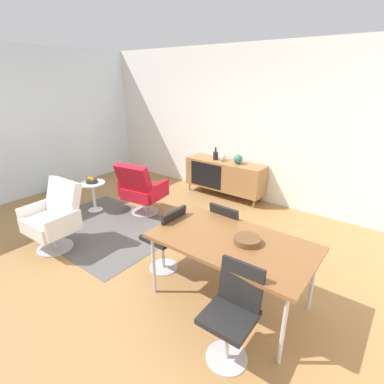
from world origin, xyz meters
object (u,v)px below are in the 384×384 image
at_px(vase_ceramic_small, 216,155).
at_px(dining_chair_front_right, 233,311).
at_px(vase_sculptural_dark, 238,159).
at_px(fruit_bowl, 92,181).
at_px(wooden_bowl_on_table, 247,240).
at_px(armchair_black_shell, 54,216).
at_px(dining_table, 232,244).
at_px(lounge_chair_red, 141,189).
at_px(magazine_stack, 61,189).
at_px(dining_chair_near_window, 166,236).
at_px(sideboard, 224,175).
at_px(vase_cobalt, 223,157).
at_px(dining_chair_back_left, 229,232).
at_px(side_table_round, 93,193).

relative_size(vase_ceramic_small, dining_chair_front_right, 0.28).
height_order(vase_sculptural_dark, fruit_bowl, vase_sculptural_dark).
xyz_separation_m(wooden_bowl_on_table, armchair_black_shell, (-2.61, -0.57, -0.30)).
distance_m(dining_table, lounge_chair_red, 2.51).
height_order(vase_ceramic_small, fruit_bowl, vase_ceramic_small).
relative_size(dining_table, wooden_bowl_on_table, 6.15).
xyz_separation_m(fruit_bowl, magazine_stack, (-1.23, 0.06, -0.45)).
distance_m(dining_chair_near_window, lounge_chair_red, 1.70).
bearing_deg(sideboard, magazine_stack, -144.81).
distance_m(dining_table, fruit_bowl, 3.15).
height_order(vase_cobalt, vase_sculptural_dark, vase_sculptural_dark).
xyz_separation_m(dining_table, fruit_bowl, (-3.11, 0.52, -0.14)).
relative_size(dining_table, dining_chair_back_left, 1.87).
bearing_deg(sideboard, vase_sculptural_dark, 0.39).
distance_m(lounge_chair_red, side_table_round, 0.91).
bearing_deg(wooden_bowl_on_table, dining_table, -162.28).
distance_m(sideboard, dining_chair_front_right, 3.64).
bearing_deg(dining_chair_back_left, vase_cobalt, 124.05).
bearing_deg(vase_sculptural_dark, vase_cobalt, 180.00).
xyz_separation_m(sideboard, magazine_stack, (-2.72, -1.92, -0.34)).
height_order(vase_ceramic_small, dining_chair_near_window, vase_ceramic_small).
distance_m(fruit_bowl, magazine_stack, 1.31).
bearing_deg(dining_chair_near_window, magazine_stack, 170.39).
distance_m(dining_chair_back_left, side_table_round, 2.76).
height_order(vase_cobalt, dining_chair_near_window, vase_cobalt).
distance_m(dining_table, magazine_stack, 4.42).
distance_m(dining_chair_near_window, armchair_black_shell, 1.67).
xyz_separation_m(dining_table, dining_chair_front_right, (0.35, -0.56, -0.23)).
relative_size(vase_cobalt, fruit_bowl, 0.70).
distance_m(vase_sculptural_dark, vase_ceramic_small, 0.50).
bearing_deg(dining_table, vase_ceramic_small, 126.27).
bearing_deg(wooden_bowl_on_table, vase_ceramic_small, 128.84).
relative_size(vase_sculptural_dark, lounge_chair_red, 0.18).
bearing_deg(wooden_bowl_on_table, armchair_black_shell, -167.65).
bearing_deg(dining_chair_back_left, dining_table, -57.77).
xyz_separation_m(vase_cobalt, magazine_stack, (-2.67, -1.92, -0.69)).
bearing_deg(sideboard, wooden_bowl_on_table, -54.45).
relative_size(dining_table, dining_chair_near_window, 1.87).
distance_m(vase_sculptural_dark, magazine_stack, 3.63).
xyz_separation_m(vase_sculptural_dark, wooden_bowl_on_table, (1.48, -2.46, -0.04)).
relative_size(lounge_chair_red, fruit_bowl, 4.73).
distance_m(dining_chair_front_right, dining_chair_back_left, 1.32).
bearing_deg(dining_chair_front_right, vase_cobalt, 123.35).
xyz_separation_m(vase_ceramic_small, dining_chair_front_right, (2.19, -3.06, -0.33)).
xyz_separation_m(vase_ceramic_small, wooden_bowl_on_table, (1.98, -2.46, -0.03)).
distance_m(dining_chair_front_right, magazine_stack, 4.84).
distance_m(wooden_bowl_on_table, fruit_bowl, 3.29).
bearing_deg(sideboard, armchair_black_shell, -105.77).
height_order(wooden_bowl_on_table, dining_chair_front_right, dining_chair_front_right).
xyz_separation_m(sideboard, vase_cobalt, (-0.05, 0.00, 0.35)).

